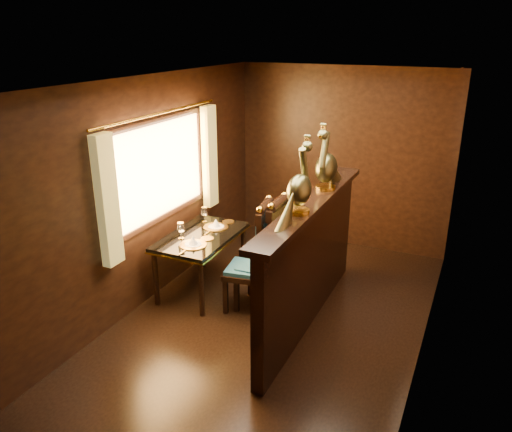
% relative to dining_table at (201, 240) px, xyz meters
% --- Properties ---
extents(ground, '(5.00, 5.00, 0.00)m').
position_rel_dining_table_xyz_m(ground, '(1.05, -0.42, -0.64)').
color(ground, black).
rests_on(ground, ground).
extents(room_shell, '(3.04, 5.04, 2.52)m').
position_rel_dining_table_xyz_m(room_shell, '(0.97, -0.40, 0.95)').
color(room_shell, black).
rests_on(room_shell, ground).
extents(partition, '(0.26, 2.70, 1.36)m').
position_rel_dining_table_xyz_m(partition, '(1.37, -0.12, 0.08)').
color(partition, black).
rests_on(partition, ground).
extents(dining_table, '(0.75, 1.21, 0.90)m').
position_rel_dining_table_xyz_m(dining_table, '(0.00, 0.00, 0.00)').
color(dining_table, black).
rests_on(dining_table, ground).
extents(chair_left, '(0.53, 0.55, 1.29)m').
position_rel_dining_table_xyz_m(chair_left, '(0.79, -0.14, 0.03)').
color(chair_left, black).
rests_on(chair_left, ground).
extents(chair_right, '(0.49, 0.53, 1.33)m').
position_rel_dining_table_xyz_m(chair_right, '(0.91, -0.08, 0.05)').
color(chair_right, black).
rests_on(chair_right, ground).
extents(peacock_left, '(0.22, 0.58, 0.69)m').
position_rel_dining_table_xyz_m(peacock_left, '(1.38, -0.52, 1.07)').
color(peacock_left, '#194B39').
rests_on(peacock_left, partition).
extents(peacock_right, '(0.23, 0.61, 0.72)m').
position_rel_dining_table_xyz_m(peacock_right, '(1.38, 0.29, 1.09)').
color(peacock_right, '#194B39').
rests_on(peacock_right, partition).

